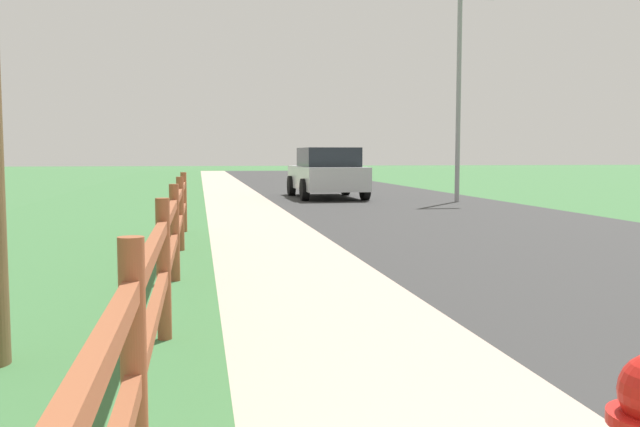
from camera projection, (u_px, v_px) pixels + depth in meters
ground_plane at (260, 194)px, 25.00m from camera, size 120.00×120.00×0.00m
road_asphalt at (345, 191)px, 27.56m from camera, size 7.00×66.00×0.01m
curb_concrete at (177, 192)px, 26.45m from camera, size 6.00×66.00×0.01m
grass_verge at (136, 192)px, 26.20m from camera, size 5.00×66.00×0.00m
rail_fence at (170, 238)px, 6.66m from camera, size 0.11×12.86×1.11m
parked_suv_silver at (327, 173)px, 23.01m from camera, size 2.21×4.47×1.65m
street_lamp at (462, 77)px, 20.82m from camera, size 1.17×0.20×6.26m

